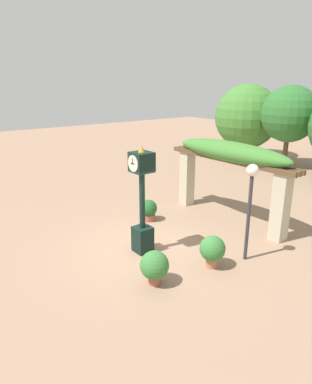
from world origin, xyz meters
name	(u,v)px	position (x,y,z in m)	size (l,w,h in m)	color
ground_plane	(143,248)	(0.00, 0.00, 0.00)	(60.00, 60.00, 0.00)	#9E7A60
pedestal_clock	(142,202)	(0.15, -0.11, 1.56)	(0.56, 0.61, 3.19)	black
pergola	(230,160)	(0.00, 3.76, 2.24)	(5.34, 1.05, 2.88)	#BCB299
potted_plant_near_left	(149,210)	(-1.68, 1.46, 0.40)	(0.62, 0.62, 0.78)	#9E563D
potted_plant_near_right	(212,250)	(2.04, 0.84, 0.52)	(0.70, 0.70, 0.90)	#B26B4C
potted_plant_far_left	(154,266)	(1.74, -0.90, 0.49)	(0.73, 0.73, 0.88)	#9E563D
lamp_post	(251,191)	(2.33, 1.91, 2.05)	(0.33, 0.33, 2.78)	#333338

